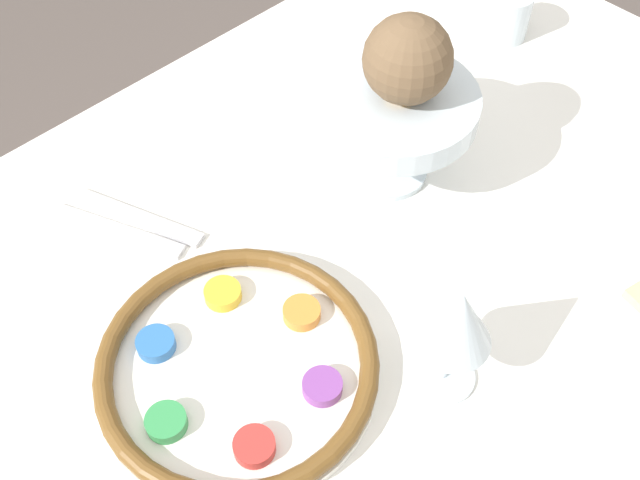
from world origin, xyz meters
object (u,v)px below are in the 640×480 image
seder_plate (238,365)px  coconut (408,59)px  wine_glass (457,321)px  cup_near (506,14)px  orange_fruit (406,66)px  fruit_stand (392,111)px

seder_plate → coconut: 0.37m
wine_glass → cup_near: wine_glass is taller
coconut → cup_near: coconut is taller
seder_plate → wine_glass: (0.15, -0.15, 0.09)m
cup_near → coconut: bearing=-166.1°
wine_glass → cup_near: size_ratio=2.09×
wine_glass → orange_fruit: bearing=52.2°
wine_glass → fruit_stand: size_ratio=0.74×
fruit_stand → orange_fruit: (0.01, -0.01, 0.07)m
orange_fruit → coconut: size_ratio=0.85×
fruit_stand → cup_near: (0.33, 0.07, -0.07)m
orange_fruit → cup_near: size_ratio=1.20×
wine_glass → cup_near: (0.50, 0.31, -0.07)m
wine_glass → fruit_stand: bearing=54.1°
fruit_stand → coconut: size_ratio=2.01×
wine_glass → coconut: size_ratio=1.49×
seder_plate → fruit_stand: size_ratio=1.44×
seder_plate → wine_glass: 0.23m
wine_glass → orange_fruit: size_ratio=1.75×
seder_plate → fruit_stand: fruit_stand is taller
cup_near → seder_plate: bearing=-166.2°
wine_glass → fruit_stand: (0.17, 0.24, -0.00)m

